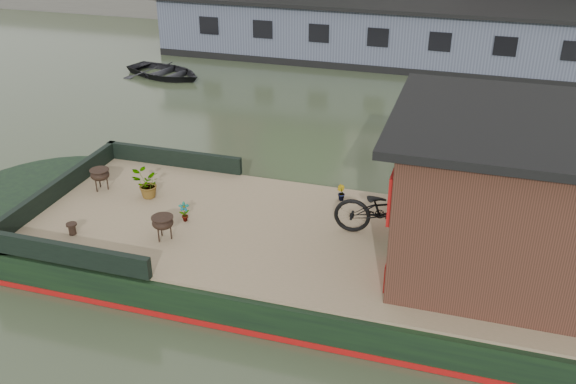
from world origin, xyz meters
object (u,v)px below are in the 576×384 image
(dinghy, at_px, (164,68))
(cabin, at_px, (523,197))
(bicycle, at_px, (389,210))
(brazier_rear, at_px, (101,179))
(potted_plant_a, at_px, (184,212))
(brazier_front, at_px, (163,228))

(dinghy, bearing_deg, cabin, -114.50)
(bicycle, distance_m, brazier_rear, 5.53)
(potted_plant_a, bearing_deg, brazier_front, -96.28)
(bicycle, bearing_deg, brazier_rear, 84.58)
(bicycle, xyz_separation_m, dinghy, (-8.80, 9.15, -0.84))
(cabin, relative_size, brazier_rear, 9.51)
(bicycle, height_order, brazier_rear, bicycle)
(brazier_front, distance_m, brazier_rear, 2.38)
(cabin, relative_size, bicycle, 2.20)
(potted_plant_a, xyz_separation_m, brazier_rear, (-2.06, 0.66, 0.03))
(cabin, bearing_deg, brazier_front, -171.68)
(brazier_rear, bearing_deg, bicycle, -1.10)
(cabin, height_order, brazier_rear, cabin)
(cabin, distance_m, dinghy, 14.49)
(brazier_front, xyz_separation_m, brazier_rear, (-1.99, 1.31, 0.00))
(dinghy, bearing_deg, brazier_rear, -143.09)
(cabin, height_order, brazier_front, cabin)
(bicycle, bearing_deg, brazier_front, 104.53)
(dinghy, bearing_deg, brazier_front, -136.05)
(brazier_front, bearing_deg, bicycle, 18.85)
(bicycle, relative_size, potted_plant_a, 5.07)
(cabin, bearing_deg, potted_plant_a, -178.37)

